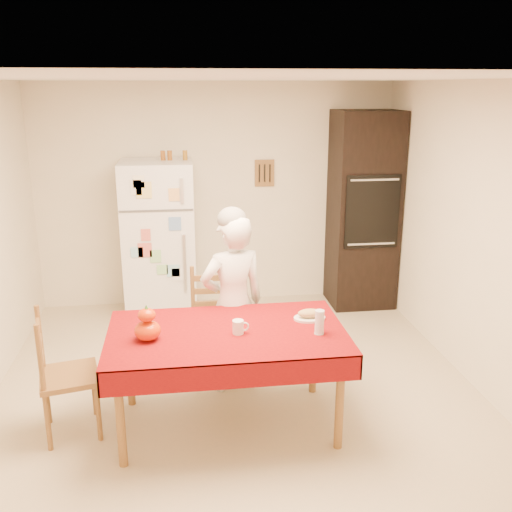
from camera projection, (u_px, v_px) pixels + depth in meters
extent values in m
plane|color=#CBB692|center=(238.00, 396.00, 4.69)|extent=(4.50, 4.50, 0.00)
cube|color=#EFE1C8|center=(216.00, 196.00, 6.46)|extent=(4.00, 0.02, 2.50)
cube|color=#EFE1C8|center=(297.00, 410.00, 2.19)|extent=(4.00, 0.02, 2.50)
cube|color=#EFE1C8|center=(484.00, 241.00, 4.59)|extent=(0.02, 4.50, 2.50)
cube|color=white|center=(235.00, 78.00, 3.97)|extent=(4.00, 4.50, 0.02)
cube|color=brown|center=(264.00, 173.00, 6.45)|extent=(0.22, 0.02, 0.30)
cube|color=white|center=(159.00, 240.00, 6.14)|extent=(0.75, 0.70, 1.70)
cube|color=silver|center=(182.00, 191.00, 5.65)|extent=(0.03, 0.03, 0.25)
cube|color=silver|center=(185.00, 263.00, 5.87)|extent=(0.03, 0.03, 0.60)
cube|color=black|center=(363.00, 211.00, 6.42)|extent=(0.70, 0.60, 2.20)
cube|color=black|center=(372.00, 212.00, 6.11)|extent=(0.59, 0.02, 0.80)
cylinder|color=brown|center=(120.00, 419.00, 3.73)|extent=(0.06, 0.06, 0.71)
cylinder|color=brown|center=(129.00, 364.00, 4.47)|extent=(0.06, 0.06, 0.71)
cylinder|color=brown|center=(340.00, 403.00, 3.92)|extent=(0.06, 0.06, 0.71)
cylinder|color=brown|center=(313.00, 352.00, 4.66)|extent=(0.06, 0.06, 0.71)
cube|color=brown|center=(227.00, 335.00, 4.09)|extent=(1.60, 0.90, 0.04)
cube|color=#56040B|center=(227.00, 332.00, 4.08)|extent=(1.70, 1.00, 0.01)
cylinder|color=brown|center=(194.00, 361.00, 4.81)|extent=(0.04, 0.04, 0.43)
cylinder|color=brown|center=(194.00, 344.00, 5.13)|extent=(0.04, 0.04, 0.43)
cylinder|color=brown|center=(237.00, 360.00, 4.84)|extent=(0.04, 0.04, 0.43)
cylinder|color=brown|center=(234.00, 342.00, 5.17)|extent=(0.04, 0.04, 0.43)
cube|color=brown|center=(214.00, 327.00, 4.92)|extent=(0.44, 0.42, 0.04)
cube|color=brown|center=(213.00, 293.00, 5.01)|extent=(0.36, 0.04, 0.50)
cylinder|color=brown|center=(98.00, 413.00, 4.05)|extent=(0.04, 0.04, 0.43)
cylinder|color=brown|center=(48.00, 423.00, 3.93)|extent=(0.04, 0.04, 0.43)
cylinder|color=brown|center=(94.00, 389.00, 4.37)|extent=(0.04, 0.04, 0.43)
cylinder|color=brown|center=(47.00, 397.00, 4.26)|extent=(0.04, 0.04, 0.43)
cube|color=brown|center=(69.00, 376.00, 4.08)|extent=(0.48, 0.50, 0.04)
cube|color=brown|center=(40.00, 348.00, 3.96)|extent=(0.11, 0.36, 0.50)
imported|color=silver|center=(233.00, 304.00, 4.63)|extent=(0.62, 0.49, 1.49)
cylinder|color=silver|center=(238.00, 327.00, 4.03)|extent=(0.08, 0.08, 0.10)
ellipsoid|color=#E45005|center=(148.00, 330.00, 3.92)|extent=(0.18, 0.18, 0.14)
ellipsoid|color=#E13705|center=(147.00, 315.00, 3.89)|extent=(0.12, 0.12, 0.09)
cylinder|color=silver|center=(319.00, 322.00, 4.01)|extent=(0.07, 0.07, 0.18)
cylinder|color=white|center=(310.00, 318.00, 4.28)|extent=(0.24, 0.24, 0.02)
ellipsoid|color=#A47D51|center=(310.00, 313.00, 4.27)|extent=(0.18, 0.10, 0.06)
cylinder|color=brown|center=(163.00, 155.00, 5.94)|extent=(0.05, 0.05, 0.10)
cylinder|color=#90521A|center=(170.00, 155.00, 5.95)|extent=(0.05, 0.05, 0.10)
cylinder|color=#95641B|center=(185.00, 155.00, 5.97)|extent=(0.05, 0.05, 0.10)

